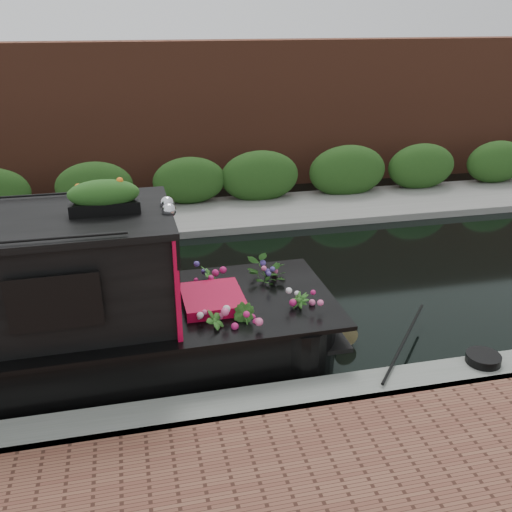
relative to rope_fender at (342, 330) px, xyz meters
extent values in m
plane|color=black|center=(-1.70, 1.80, -0.17)|extent=(80.00, 80.00, 0.00)
cube|color=slate|center=(-1.70, -1.50, -0.17)|extent=(40.00, 0.60, 0.50)
cube|color=slate|center=(-1.70, 6.00, -0.17)|extent=(40.00, 2.40, 0.34)
cube|color=#224717|center=(-1.70, 6.90, -0.17)|extent=(40.00, 1.10, 2.80)
cube|color=brown|center=(-1.70, 9.00, -0.17)|extent=(40.00, 1.00, 8.00)
cube|color=#AE062C|center=(-2.56, 0.00, 1.35)|extent=(0.09, 1.87, 1.44)
cube|color=black|center=(-3.98, -0.95, 1.43)|extent=(0.96, 0.05, 0.59)
cube|color=#AE062C|center=(-2.01, 0.00, 0.58)|extent=(0.87, 0.97, 0.53)
sphere|color=silver|center=(-2.55, -0.15, 2.19)|extent=(0.19, 0.19, 0.19)
sphere|color=silver|center=(-2.55, 0.15, 2.19)|extent=(0.19, 0.19, 0.19)
cube|color=black|center=(-3.35, 0.00, 2.23)|extent=(0.89, 0.29, 0.16)
ellipsoid|color=orange|center=(-3.35, 0.00, 2.44)|extent=(0.97, 0.30, 0.26)
imported|color=#27571D|center=(-2.08, -0.66, 0.62)|extent=(0.37, 0.39, 0.62)
imported|color=#27571D|center=(-1.68, -0.64, 0.63)|extent=(0.42, 0.44, 0.63)
imported|color=#27571D|center=(-1.04, 0.60, 0.67)|extent=(0.72, 0.65, 0.72)
imported|color=#27571D|center=(-0.83, -0.36, 0.60)|extent=(0.41, 0.41, 0.58)
imported|color=#27571D|center=(-1.96, 0.66, 0.65)|extent=(0.29, 0.39, 0.68)
cylinder|color=olive|center=(0.00, 0.00, 0.00)|extent=(0.34, 0.44, 0.34)
cylinder|color=black|center=(1.52, -1.39, 0.14)|extent=(0.47, 0.47, 0.12)
camera|label=1|loc=(-3.01, -7.16, 4.53)|focal=40.00mm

